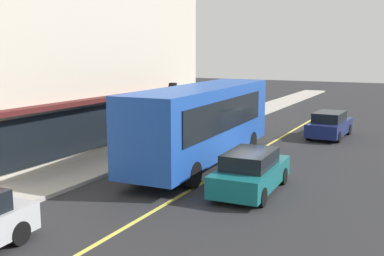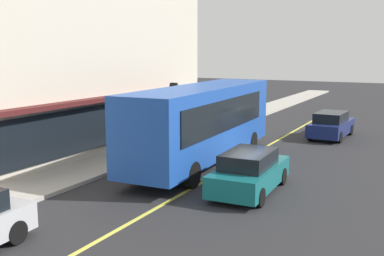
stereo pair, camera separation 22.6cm
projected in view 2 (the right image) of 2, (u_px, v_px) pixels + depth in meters
The scene contains 10 objects.
ground at pixel (232, 166), 20.41m from camera, with size 120.00×120.00×0.00m, color #28282B.
sidewalk at pixel (137, 152), 22.73m from camera, with size 80.00×2.48×0.15m, color #B2ADA3.
lane_centre_stripe at pixel (232, 166), 20.41m from camera, with size 36.00×0.16×0.01m, color #D8D14C.
storefront_building at pixel (24, 50), 23.75m from camera, with size 20.16×10.46×10.16m.
bus at pixel (203, 120), 20.43m from camera, with size 11.22×2.95×3.50m.
traffic_light at pixel (174, 98), 24.66m from camera, with size 0.30×0.52×3.20m.
car_navy at pixel (331, 125), 26.92m from camera, with size 4.38×2.03×1.52m.
car_teal at pixel (249, 172), 16.50m from camera, with size 4.36×1.99×1.52m.
pedestrian_near_storefront at pixel (164, 118), 26.20m from camera, with size 0.34×0.34×1.82m.
pedestrian_waiting at pixel (218, 107), 31.62m from camera, with size 0.34×0.34×1.81m.
Camera 2 is at (-18.41, -7.65, 5.02)m, focal length 43.11 mm.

